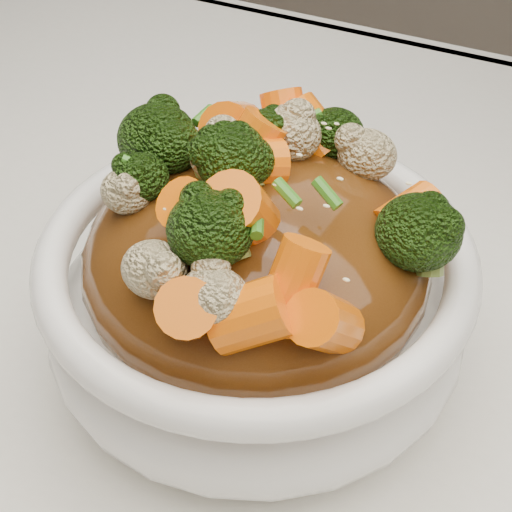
% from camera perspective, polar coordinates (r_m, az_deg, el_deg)
% --- Properties ---
extents(tablecloth, '(1.20, 0.80, 0.04)m').
position_cam_1_polar(tablecloth, '(0.50, 2.09, -6.26)').
color(tablecloth, white).
rests_on(tablecloth, dining_table).
extents(bowl, '(0.25, 0.25, 0.09)m').
position_cam_1_polar(bowl, '(0.43, -0.00, -3.43)').
color(bowl, white).
rests_on(bowl, tablecloth).
extents(sauce_base, '(0.20, 0.20, 0.10)m').
position_cam_1_polar(sauce_base, '(0.41, -0.00, -0.33)').
color(sauce_base, '#4D290D').
rests_on(sauce_base, bowl).
extents(carrots, '(0.20, 0.20, 0.05)m').
position_cam_1_polar(carrots, '(0.37, -0.00, 7.33)').
color(carrots, orange).
rests_on(carrots, sauce_base).
extents(broccoli, '(0.20, 0.20, 0.05)m').
position_cam_1_polar(broccoli, '(0.37, -0.00, 7.19)').
color(broccoli, black).
rests_on(broccoli, sauce_base).
extents(cauliflower, '(0.20, 0.20, 0.04)m').
position_cam_1_polar(cauliflower, '(0.37, -0.00, 6.92)').
color(cauliflower, beige).
rests_on(cauliflower, sauce_base).
extents(scallions, '(0.15, 0.15, 0.02)m').
position_cam_1_polar(scallions, '(0.37, -0.00, 7.46)').
color(scallions, '#33771B').
rests_on(scallions, sauce_base).
extents(sesame_seeds, '(0.18, 0.18, 0.01)m').
position_cam_1_polar(sesame_seeds, '(0.37, -0.00, 7.46)').
color(sesame_seeds, '#F5E7AE').
rests_on(sesame_seeds, sauce_base).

